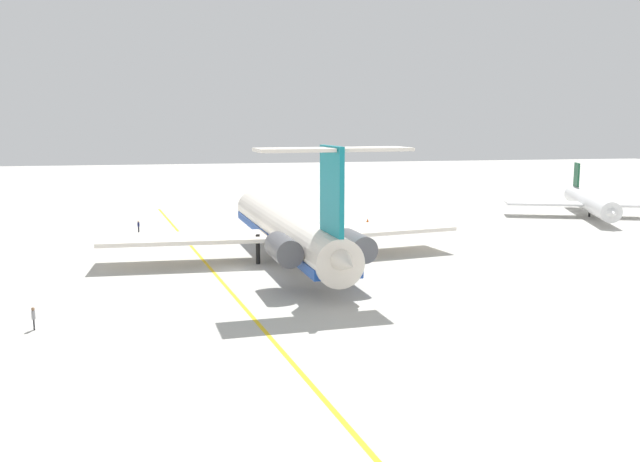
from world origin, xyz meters
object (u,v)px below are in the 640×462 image
(ground_crew_near_tail, at_px, (330,217))
(ground_crew_portside, at_px, (33,316))
(ground_crew_near_nose, at_px, (138,225))
(main_jetliner, at_px, (288,229))
(safety_cone_nose, at_px, (368,220))
(airliner_far_left, at_px, (591,203))

(ground_crew_near_tail, distance_m, ground_crew_portside, 58.56)
(ground_crew_near_nose, xyz_separation_m, ground_crew_near_tail, (-2.26, 28.53, 0.00))
(main_jetliner, relative_size, safety_cone_nose, 85.05)
(ground_crew_portside, height_order, safety_cone_nose, ground_crew_portside)
(ground_crew_near_tail, xyz_separation_m, safety_cone_nose, (-0.88, 6.34, -0.82))
(ground_crew_portside, relative_size, safety_cone_nose, 3.24)
(main_jetliner, distance_m, ground_crew_portside, 31.22)
(airliner_far_left, relative_size, ground_crew_near_tail, 15.71)
(airliner_far_left, bearing_deg, main_jetliner, -44.83)
(ground_crew_near_nose, bearing_deg, ground_crew_near_tail, -140.59)
(safety_cone_nose, bearing_deg, ground_crew_portside, -39.35)
(ground_crew_near_nose, height_order, ground_crew_near_tail, ground_crew_near_tail)
(airliner_far_left, distance_m, ground_crew_portside, 90.35)
(ground_crew_near_tail, bearing_deg, ground_crew_near_nose, 56.14)
(main_jetliner, xyz_separation_m, airliner_far_left, (-25.28, 54.62, -1.27))
(ground_crew_near_nose, bearing_deg, main_jetliner, 160.74)
(ground_crew_near_tail, height_order, safety_cone_nose, ground_crew_near_tail)
(airliner_far_left, bearing_deg, ground_crew_portside, -38.84)
(ground_crew_near_tail, height_order, ground_crew_portside, ground_crew_portside)
(airliner_far_left, bearing_deg, ground_crew_near_nose, -69.17)
(airliner_far_left, height_order, ground_crew_portside, airliner_far_left)
(ground_crew_portside, bearing_deg, safety_cone_nose, 33.37)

